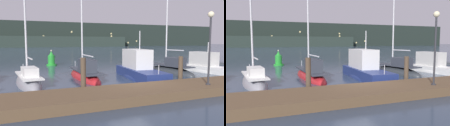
# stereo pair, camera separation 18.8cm
# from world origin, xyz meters

# --- Properties ---
(ground_plane) EXTENTS (400.00, 400.00, 0.00)m
(ground_plane) POSITION_xyz_m (0.00, 0.00, 0.00)
(ground_plane) COLOR #2D3D51
(dock) EXTENTS (28.79, 2.80, 0.45)m
(dock) POSITION_xyz_m (0.00, -2.01, 0.23)
(dock) COLOR brown
(dock) RESTS_ON ground
(mooring_pile_1) EXTENTS (0.28, 0.28, 1.93)m
(mooring_pile_1) POSITION_xyz_m (-3.16, -0.36, 0.97)
(mooring_pile_1) COLOR #4C3D2D
(mooring_pile_1) RESTS_ON ground
(mooring_pile_2) EXTENTS (0.28, 0.28, 1.84)m
(mooring_pile_2) POSITION_xyz_m (3.16, -0.36, 0.92)
(mooring_pile_2) COLOR #4C3D2D
(mooring_pile_2) RESTS_ON ground
(sailboat_berth_2) EXTENTS (2.00, 5.32, 7.00)m
(sailboat_berth_2) POSITION_xyz_m (-5.78, 3.36, 0.10)
(sailboat_berth_2) COLOR gray
(sailboat_berth_2) RESTS_ON ground
(sailboat_berth_3) EXTENTS (1.51, 6.60, 9.87)m
(sailboat_berth_3) POSITION_xyz_m (-1.75, 4.64, 0.19)
(sailboat_berth_3) COLOR red
(sailboat_berth_3) RESTS_ON ground
(motorboat_berth_4) EXTENTS (2.64, 6.95, 4.22)m
(motorboat_berth_4) POSITION_xyz_m (2.15, 3.11, 0.37)
(motorboat_berth_4) COLOR navy
(motorboat_berth_4) RESTS_ON ground
(sailboat_berth_5) EXTENTS (2.39, 5.41, 8.91)m
(sailboat_berth_5) POSITION_xyz_m (5.78, 4.19, 0.17)
(sailboat_berth_5) COLOR #2D3338
(sailboat_berth_5) RESTS_ON ground
(motorboat_berth_6) EXTENTS (2.40, 5.62, 3.40)m
(motorboat_berth_6) POSITION_xyz_m (9.47, 3.57, 0.27)
(motorboat_berth_6) COLOR white
(motorboat_berth_6) RESTS_ON ground
(channel_buoy) EXTENTS (1.15, 1.15, 1.81)m
(channel_buoy) POSITION_xyz_m (-3.03, 14.54, 0.66)
(channel_buoy) COLOR green
(channel_buoy) RESTS_ON ground
(dock_lamppost) EXTENTS (0.32, 0.32, 3.90)m
(dock_lamppost) POSITION_xyz_m (3.18, -2.59, 3.07)
(dock_lamppost) COLOR #2D2D33
(dock_lamppost) RESTS_ON dock
(hillside_backdrop) EXTENTS (240.00, 23.00, 13.32)m
(hillside_backdrop) POSITION_xyz_m (-3.19, 114.80, 6.14)
(hillside_backdrop) COLOR #1E2823
(hillside_backdrop) RESTS_ON ground
(rowboat_adrift) EXTENTS (2.88, 2.46, 0.56)m
(rowboat_adrift) POSITION_xyz_m (15.63, 8.32, 0.00)
(rowboat_adrift) COLOR #2D3338
(rowboat_adrift) RESTS_ON ground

